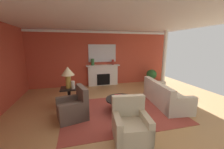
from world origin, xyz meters
TOP-DOWN VIEW (x-y plane):
  - ground_plane at (0.00, 0.00)m, footprint 9.56×9.56m
  - wall_fireplace at (0.00, 3.38)m, footprint 7.95×0.12m
  - ceiling_panel at (0.00, 0.30)m, footprint 7.95×7.23m
  - crown_moulding at (0.00, 3.30)m, footprint 7.95×0.08m
  - area_rug at (0.03, -0.08)m, footprint 3.72×2.62m
  - fireplace at (0.05, 3.17)m, footprint 1.80×0.35m
  - mantel_mirror at (0.05, 3.29)m, footprint 1.48×0.04m
  - sofa at (1.77, 0.09)m, footprint 1.14×2.19m
  - armchair_near_window at (-1.47, -0.13)m, footprint 0.97×0.97m
  - armchair_facing_fireplace at (-0.17, -1.42)m, footprint 0.89×0.89m
  - coffee_table at (0.03, -0.08)m, footprint 1.00×1.00m
  - side_table at (-1.62, 0.71)m, footprint 0.56×0.56m
  - table_lamp at (-1.62, 0.71)m, footprint 0.44×0.44m
  - vase_mantel_left at (-0.50, 3.12)m, footprint 0.17×0.17m
  - vase_mantel_right at (0.60, 3.12)m, footprint 0.13×0.13m
  - vase_on_side_table at (-1.47, 0.59)m, footprint 0.12×0.12m
  - book_red_cover at (0.11, 0.04)m, footprint 0.22×0.21m
  - book_art_folio at (0.11, -0.18)m, footprint 0.19×0.19m
  - book_small_novel at (-0.10, -0.16)m, footprint 0.28×0.25m
  - potted_plant at (2.75, 2.73)m, footprint 0.56×0.56m
  - column_white at (3.26, 2.39)m, footprint 0.20×0.20m

SIDE VIEW (x-z plane):
  - ground_plane at x=0.00m, z-range 0.00..0.00m
  - area_rug at x=0.03m, z-range 0.00..0.01m
  - sofa at x=1.77m, z-range -0.13..0.72m
  - armchair_near_window at x=-1.47m, z-range -0.17..0.78m
  - armchair_facing_fireplace at x=-0.17m, z-range -0.17..0.78m
  - coffee_table at x=0.03m, z-range 0.11..0.56m
  - side_table at x=-1.62m, z-range 0.05..0.75m
  - book_red_cover at x=0.11m, z-range 0.45..0.50m
  - potted_plant at x=2.75m, z-range 0.08..0.91m
  - book_art_folio at x=0.11m, z-range 0.50..0.55m
  - fireplace at x=0.05m, z-range -0.03..1.10m
  - book_small_novel at x=-0.10m, z-range 0.55..0.60m
  - vase_on_side_table at x=-1.47m, z-range 0.70..0.97m
  - table_lamp at x=-1.62m, z-range 0.85..1.60m
  - vase_mantel_right at x=0.60m, z-range 1.13..1.41m
  - vase_mantel_left at x=-0.50m, z-range 1.13..1.47m
  - wall_fireplace at x=0.00m, z-range 0.00..2.92m
  - column_white at x=3.26m, z-range 0.00..2.92m
  - mantel_mirror at x=0.05m, z-range 1.28..2.21m
  - crown_moulding at x=0.00m, z-range 2.78..2.90m
  - ceiling_panel at x=0.00m, z-range 2.92..2.98m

